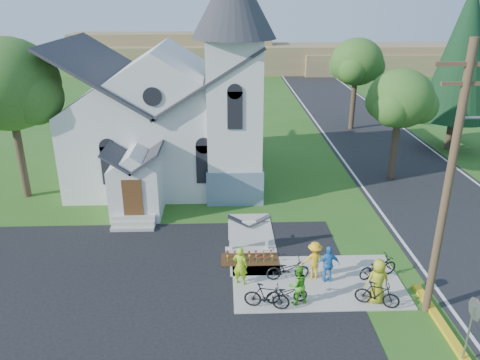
{
  "coord_description": "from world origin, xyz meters",
  "views": [
    {
      "loc": [
        -2.3,
        -15.9,
        11.23
      ],
      "look_at": [
        -1.55,
        5.0,
        2.84
      ],
      "focal_mm": 35.0,
      "sensor_mm": 36.0,
      "label": 1
    }
  ],
  "objects_px": {
    "cyclist_4": "(378,281)",
    "church_sign": "(249,231)",
    "bike_1": "(267,296)",
    "cyclist_3": "(314,260)",
    "bike_4": "(378,267)",
    "bike_2": "(288,269)",
    "bike_0": "(287,293)",
    "cyclist_2": "(328,264)",
    "utility_pole": "(451,178)",
    "cyclist_0": "(240,266)",
    "stop_sign": "(473,318)",
    "bike_3": "(377,294)",
    "cyclist_1": "(298,285)"
  },
  "relations": [
    {
      "from": "cyclist_4",
      "to": "utility_pole",
      "type": "bearing_deg",
      "value": 160.08
    },
    {
      "from": "church_sign",
      "to": "bike_3",
      "type": "height_order",
      "value": "church_sign"
    },
    {
      "from": "stop_sign",
      "to": "bike_0",
      "type": "relative_size",
      "value": 1.53
    },
    {
      "from": "cyclist_3",
      "to": "bike_4",
      "type": "xyz_separation_m",
      "value": [
        2.69,
        -0.08,
        -0.35
      ]
    },
    {
      "from": "bike_0",
      "to": "bike_4",
      "type": "relative_size",
      "value": 0.9
    },
    {
      "from": "utility_pole",
      "to": "cyclist_3",
      "type": "xyz_separation_m",
      "value": [
        -3.95,
        2.32,
        -4.53
      ]
    },
    {
      "from": "bike_0",
      "to": "cyclist_2",
      "type": "relative_size",
      "value": 1.0
    },
    {
      "from": "bike_0",
      "to": "bike_3",
      "type": "relative_size",
      "value": 0.96
    },
    {
      "from": "church_sign",
      "to": "bike_2",
      "type": "relative_size",
      "value": 1.22
    },
    {
      "from": "church_sign",
      "to": "stop_sign",
      "type": "xyz_separation_m",
      "value": [
        6.63,
        -7.4,
        0.75
      ]
    },
    {
      "from": "bike_0",
      "to": "bike_2",
      "type": "height_order",
      "value": "bike_2"
    },
    {
      "from": "cyclist_4",
      "to": "church_sign",
      "type": "bearing_deg",
      "value": -44.16
    },
    {
      "from": "cyclist_1",
      "to": "bike_4",
      "type": "xyz_separation_m",
      "value": [
        3.65,
        1.64,
        -0.34
      ]
    },
    {
      "from": "church_sign",
      "to": "cyclist_3",
      "type": "distance_m",
      "value": 3.54
    },
    {
      "from": "bike_0",
      "to": "cyclist_2",
      "type": "bearing_deg",
      "value": -59.61
    },
    {
      "from": "church_sign",
      "to": "bike_4",
      "type": "distance_m",
      "value": 5.87
    },
    {
      "from": "church_sign",
      "to": "bike_4",
      "type": "bearing_deg",
      "value": -24.95
    },
    {
      "from": "bike_2",
      "to": "bike_3",
      "type": "height_order",
      "value": "bike_3"
    },
    {
      "from": "cyclist_2",
      "to": "bike_0",
      "type": "bearing_deg",
      "value": 35.87
    },
    {
      "from": "utility_pole",
      "to": "cyclist_1",
      "type": "relative_size",
      "value": 6.11
    },
    {
      "from": "cyclist_3",
      "to": "utility_pole",
      "type": "bearing_deg",
      "value": 152.01
    },
    {
      "from": "bike_1",
      "to": "cyclist_3",
      "type": "relative_size",
      "value": 1.06
    },
    {
      "from": "cyclist_0",
      "to": "cyclist_4",
      "type": "bearing_deg",
      "value": -175.87
    },
    {
      "from": "bike_2",
      "to": "cyclist_3",
      "type": "distance_m",
      "value": 1.18
    },
    {
      "from": "stop_sign",
      "to": "cyclist_2",
      "type": "distance_m",
      "value": 5.93
    },
    {
      "from": "bike_1",
      "to": "cyclist_3",
      "type": "bearing_deg",
      "value": -34.0
    },
    {
      "from": "cyclist_4",
      "to": "bike_4",
      "type": "xyz_separation_m",
      "value": [
        0.58,
        1.67,
        -0.45
      ]
    },
    {
      "from": "church_sign",
      "to": "cyclist_0",
      "type": "height_order",
      "value": "cyclist_0"
    },
    {
      "from": "bike_0",
      "to": "bike_4",
      "type": "distance_m",
      "value": 4.36
    },
    {
      "from": "cyclist_0",
      "to": "cyclist_2",
      "type": "xyz_separation_m",
      "value": [
        3.63,
        0.04,
        -0.03
      ]
    },
    {
      "from": "stop_sign",
      "to": "cyclist_1",
      "type": "xyz_separation_m",
      "value": [
        -4.99,
        3.29,
        -0.91
      ]
    },
    {
      "from": "stop_sign",
      "to": "bike_4",
      "type": "bearing_deg",
      "value": 105.13
    },
    {
      "from": "bike_2",
      "to": "cyclist_3",
      "type": "bearing_deg",
      "value": -88.56
    },
    {
      "from": "cyclist_0",
      "to": "bike_1",
      "type": "distance_m",
      "value": 1.94
    },
    {
      "from": "cyclist_1",
      "to": "stop_sign",
      "type": "bearing_deg",
      "value": 130.86
    },
    {
      "from": "cyclist_3",
      "to": "bike_4",
      "type": "height_order",
      "value": "cyclist_3"
    },
    {
      "from": "bike_2",
      "to": "cyclist_3",
      "type": "xyz_separation_m",
      "value": [
        1.12,
        0.1,
        0.35
      ]
    },
    {
      "from": "utility_pole",
      "to": "cyclist_0",
      "type": "relative_size",
      "value": 5.95
    },
    {
      "from": "bike_3",
      "to": "bike_4",
      "type": "height_order",
      "value": "bike_3"
    },
    {
      "from": "bike_3",
      "to": "cyclist_4",
      "type": "distance_m",
      "value": 0.5
    },
    {
      "from": "bike_4",
      "to": "bike_3",
      "type": "bearing_deg",
      "value": 142.39
    },
    {
      "from": "stop_sign",
      "to": "cyclist_1",
      "type": "height_order",
      "value": "stop_sign"
    },
    {
      "from": "cyclist_0",
      "to": "cyclist_1",
      "type": "distance_m",
      "value": 2.55
    },
    {
      "from": "cyclist_0",
      "to": "cyclist_2",
      "type": "distance_m",
      "value": 3.63
    },
    {
      "from": "stop_sign",
      "to": "bike_0",
      "type": "xyz_separation_m",
      "value": [
        -5.39,
        3.32,
        -1.31
      ]
    },
    {
      "from": "bike_1",
      "to": "stop_sign",
      "type": "bearing_deg",
      "value": -102.75
    },
    {
      "from": "cyclist_0",
      "to": "bike_0",
      "type": "bearing_deg",
      "value": 161.58
    },
    {
      "from": "cyclist_0",
      "to": "bike_2",
      "type": "xyz_separation_m",
      "value": [
        1.99,
        0.25,
        -0.37
      ]
    },
    {
      "from": "cyclist_2",
      "to": "bike_3",
      "type": "xyz_separation_m",
      "value": [
        1.54,
        -1.7,
        -0.3
      ]
    },
    {
      "from": "utility_pole",
      "to": "bike_2",
      "type": "distance_m",
      "value": 7.38
    }
  ]
}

